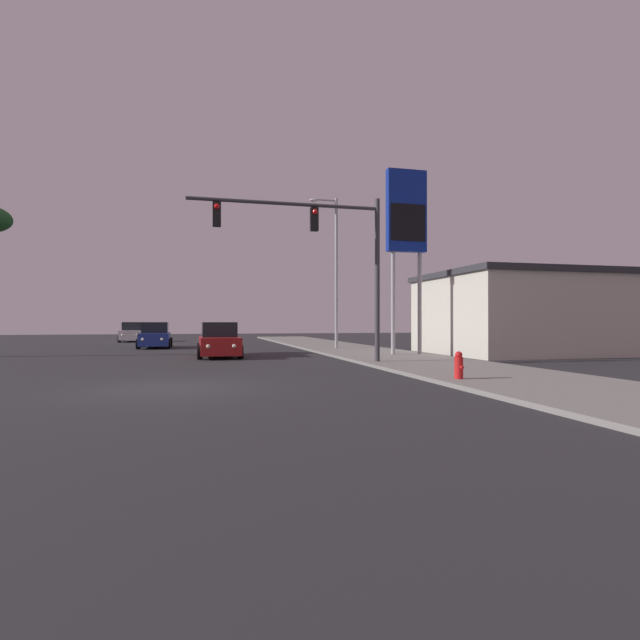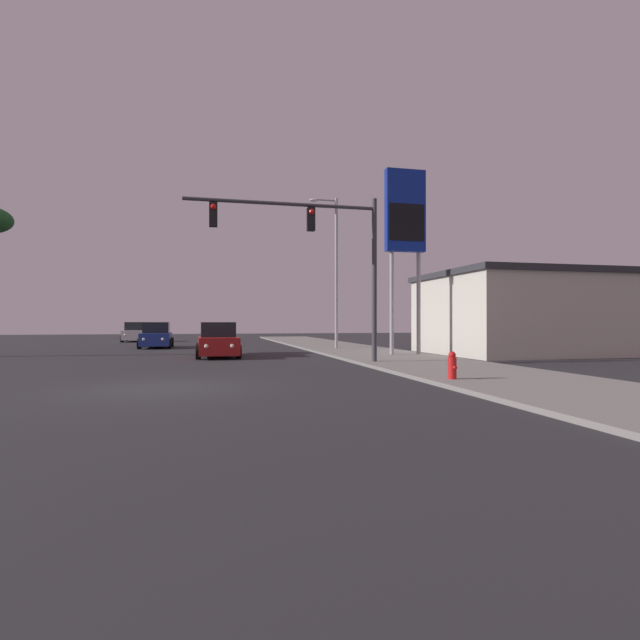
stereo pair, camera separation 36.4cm
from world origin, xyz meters
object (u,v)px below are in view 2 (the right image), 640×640
object	(u,v)px
car_white	(136,333)
fire_hydrant	(452,366)
street_lamp	(334,265)
car_red	(218,341)
car_blue	(156,336)
traffic_light_mast	(322,244)
gas_station_sign	(405,221)

from	to	relation	value
car_white	fire_hydrant	xyz separation A→B (m)	(12.33, -33.02, -0.27)
car_white	street_lamp	xyz separation A→B (m)	(13.30, -16.72, 4.36)
car_red	street_lamp	xyz separation A→B (m)	(6.96, 4.33, 4.36)
car_white	car_blue	world-z (taller)	same
car_red	traffic_light_mast	world-z (taller)	traffic_light_mast
car_blue	traffic_light_mast	size ratio (longest dim) A/B	0.58
car_white	street_lamp	bearing A→B (deg)	128.25
gas_station_sign	fire_hydrant	xyz separation A→B (m)	(-2.92, -10.14, -6.13)
car_red	fire_hydrant	size ratio (longest dim) A/B	5.69
traffic_light_mast	street_lamp	bearing A→B (deg)	72.49
car_white	car_red	xyz separation A→B (m)	(6.35, -21.05, 0.00)
gas_station_sign	car_red	bearing A→B (deg)	168.35
car_blue	street_lamp	bearing A→B (deg)	152.08
car_blue	car_red	bearing A→B (deg)	109.66
car_white	gas_station_sign	bearing A→B (deg)	123.42
gas_station_sign	fire_hydrant	bearing A→B (deg)	-106.07
car_white	street_lamp	distance (m)	21.81
traffic_light_mast	gas_station_sign	xyz separation A→B (m)	(5.09, 3.80, 1.88)
street_lamp	gas_station_sign	xyz separation A→B (m)	(1.94, -6.16, 1.50)
street_lamp	traffic_light_mast	bearing A→B (deg)	-107.51
car_white	car_red	world-z (taller)	same
car_blue	street_lamp	world-z (taller)	street_lamp
street_lamp	gas_station_sign	bearing A→B (deg)	-72.49
gas_station_sign	traffic_light_mast	bearing A→B (deg)	-143.23
car_blue	gas_station_sign	distance (m)	18.05
car_blue	street_lamp	size ratio (longest dim) A/B	0.48
gas_station_sign	car_blue	bearing A→B (deg)	137.38
car_blue	fire_hydrant	distance (m)	23.75
car_red	street_lamp	size ratio (longest dim) A/B	0.48
street_lamp	fire_hydrant	distance (m)	16.98
street_lamp	car_red	bearing A→B (deg)	-148.11
traffic_light_mast	car_white	bearing A→B (deg)	110.84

